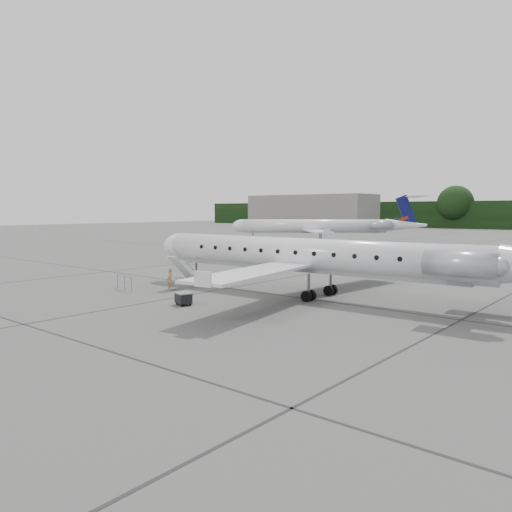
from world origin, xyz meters
The scene contains 8 objects.
ground centered at (0.00, 0.00, 0.00)m, with size 320.00×320.00×0.00m, color #595957.
terminal_building centered at (-70.00, 110.00, 5.00)m, with size 40.00×14.00×10.00m, color slate.
main_regional_jet centered at (-0.42, 4.74, 3.68)m, with size 28.73×20.69×7.37m, color silver, non-canonical shape.
airstair centered at (-8.94, 2.14, 1.15)m, with size 0.85×2.41×2.31m, color silver, non-canonical shape.
passenger centered at (-8.89, 0.78, 0.75)m, with size 0.54×0.36×1.49m, color #957C51.
safety_railing centered at (-11.31, -1.16, 0.50)m, with size 2.20×0.08×1.00m, color gray, non-canonical shape.
baggage_cart centered at (-4.22, -2.17, 0.39)m, with size 0.91×0.74×0.79m, color black, non-canonical shape.
bg_regional_left centered at (-27.59, 47.06, 3.89)m, with size 29.65×21.35×7.78m, color silver, non-canonical shape.
Camera 1 is at (17.15, -21.24, 5.49)m, focal length 35.00 mm.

